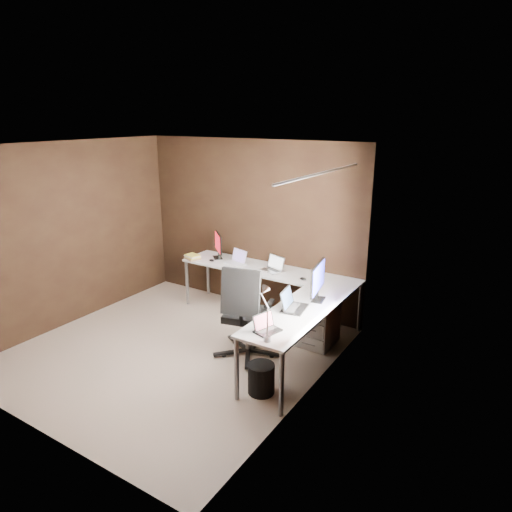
{
  "coord_description": "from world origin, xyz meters",
  "views": [
    {
      "loc": [
        3.57,
        -3.76,
        2.82
      ],
      "look_at": [
        0.62,
        0.95,
        1.09
      ],
      "focal_mm": 32.0,
      "sensor_mm": 36.0,
      "label": 1
    }
  ],
  "objects_px": {
    "office_chair": "(247,329)",
    "desk_lamp": "(265,306)",
    "monitor_right": "(318,279)",
    "book_stack": "(193,257)",
    "drawer_pedestal": "(318,321)",
    "monitor_left": "(218,244)",
    "laptop_silver": "(273,267)",
    "laptop_black_small": "(266,327)",
    "laptop_black_big": "(292,304)",
    "laptop_white": "(237,260)",
    "wastebasket": "(261,379)"
  },
  "relations": [
    {
      "from": "monitor_left",
      "to": "wastebasket",
      "type": "relative_size",
      "value": 1.18
    },
    {
      "from": "laptop_black_small",
      "to": "book_stack",
      "type": "bearing_deg",
      "value": 72.35
    },
    {
      "from": "drawer_pedestal",
      "to": "laptop_black_small",
      "type": "height_order",
      "value": "laptop_black_small"
    },
    {
      "from": "desk_lamp",
      "to": "office_chair",
      "type": "relative_size",
      "value": 0.45
    },
    {
      "from": "monitor_left",
      "to": "laptop_white",
      "type": "relative_size",
      "value": 1.14
    },
    {
      "from": "laptop_black_big",
      "to": "wastebasket",
      "type": "xyz_separation_m",
      "value": [
        -0.01,
        -0.63,
        -0.62
      ]
    },
    {
      "from": "book_stack",
      "to": "wastebasket",
      "type": "bearing_deg",
      "value": -34.81
    },
    {
      "from": "monitor_left",
      "to": "office_chair",
      "type": "bearing_deg",
      "value": 1.66
    },
    {
      "from": "book_stack",
      "to": "wastebasket",
      "type": "distance_m",
      "value": 2.65
    },
    {
      "from": "monitor_right",
      "to": "laptop_black_big",
      "type": "bearing_deg",
      "value": 149.51
    },
    {
      "from": "monitor_left",
      "to": "office_chair",
      "type": "xyz_separation_m",
      "value": [
        1.26,
        -1.15,
        -0.61
      ]
    },
    {
      "from": "laptop_black_big",
      "to": "book_stack",
      "type": "bearing_deg",
      "value": 58.52
    },
    {
      "from": "drawer_pedestal",
      "to": "wastebasket",
      "type": "relative_size",
      "value": 1.83
    },
    {
      "from": "drawer_pedestal",
      "to": "monitor_right",
      "type": "bearing_deg",
      "value": -70.63
    },
    {
      "from": "drawer_pedestal",
      "to": "monitor_left",
      "type": "relative_size",
      "value": 1.55
    },
    {
      "from": "drawer_pedestal",
      "to": "monitor_left",
      "type": "bearing_deg",
      "value": 167.68
    },
    {
      "from": "laptop_black_big",
      "to": "wastebasket",
      "type": "bearing_deg",
      "value": 168.98
    },
    {
      "from": "drawer_pedestal",
      "to": "laptop_black_big",
      "type": "xyz_separation_m",
      "value": [
        -0.03,
        -0.69,
        0.48
      ]
    },
    {
      "from": "laptop_silver",
      "to": "monitor_right",
      "type": "bearing_deg",
      "value": -17.19
    },
    {
      "from": "wastebasket",
      "to": "laptop_white",
      "type": "bearing_deg",
      "value": 130.87
    },
    {
      "from": "laptop_black_big",
      "to": "desk_lamp",
      "type": "height_order",
      "value": "desk_lamp"
    },
    {
      "from": "laptop_silver",
      "to": "wastebasket",
      "type": "distance_m",
      "value": 1.96
    },
    {
      "from": "drawer_pedestal",
      "to": "monitor_left",
      "type": "xyz_separation_m",
      "value": [
        -1.86,
        0.41,
        0.65
      ]
    },
    {
      "from": "wastebasket",
      "to": "laptop_black_small",
      "type": "bearing_deg",
      "value": 6.81
    },
    {
      "from": "drawer_pedestal",
      "to": "monitor_right",
      "type": "relative_size",
      "value": 1.09
    },
    {
      "from": "monitor_right",
      "to": "book_stack",
      "type": "xyz_separation_m",
      "value": [
        -2.27,
        0.46,
        -0.22
      ]
    },
    {
      "from": "drawer_pedestal",
      "to": "book_stack",
      "type": "xyz_separation_m",
      "value": [
        -2.16,
        0.15,
        0.46
      ]
    },
    {
      "from": "laptop_white",
      "to": "wastebasket",
      "type": "height_order",
      "value": "laptop_white"
    },
    {
      "from": "laptop_white",
      "to": "book_stack",
      "type": "xyz_separation_m",
      "value": [
        -0.68,
        -0.18,
        -0.01
      ]
    },
    {
      "from": "laptop_white",
      "to": "laptop_silver",
      "type": "distance_m",
      "value": 0.61
    },
    {
      "from": "wastebasket",
      "to": "desk_lamp",
      "type": "bearing_deg",
      "value": -45.99
    },
    {
      "from": "drawer_pedestal",
      "to": "book_stack",
      "type": "distance_m",
      "value": 2.21
    },
    {
      "from": "laptop_black_big",
      "to": "laptop_white",
      "type": "bearing_deg",
      "value": 44.73
    },
    {
      "from": "monitor_right",
      "to": "laptop_black_big",
      "type": "height_order",
      "value": "monitor_right"
    },
    {
      "from": "laptop_silver",
      "to": "office_chair",
      "type": "xyz_separation_m",
      "value": [
        0.26,
        -1.08,
        -0.43
      ]
    },
    {
      "from": "laptop_white",
      "to": "laptop_silver",
      "type": "bearing_deg",
      "value": 16.78
    },
    {
      "from": "laptop_black_small",
      "to": "book_stack",
      "type": "height_order",
      "value": "laptop_black_small"
    },
    {
      "from": "laptop_black_small",
      "to": "monitor_right",
      "type": "bearing_deg",
      "value": 10.81
    },
    {
      "from": "monitor_right",
      "to": "book_stack",
      "type": "distance_m",
      "value": 2.33
    },
    {
      "from": "monitor_right",
      "to": "laptop_black_big",
      "type": "distance_m",
      "value": 0.45
    },
    {
      "from": "monitor_left",
      "to": "laptop_silver",
      "type": "bearing_deg",
      "value": 40.3
    },
    {
      "from": "drawer_pedestal",
      "to": "laptop_silver",
      "type": "xyz_separation_m",
      "value": [
        -0.86,
        0.34,
        0.48
      ]
    },
    {
      "from": "laptop_silver",
      "to": "laptop_black_small",
      "type": "xyz_separation_m",
      "value": [
        0.87,
        -1.66,
        -0.01
      ]
    },
    {
      "from": "book_stack",
      "to": "desk_lamp",
      "type": "relative_size",
      "value": 0.53
    },
    {
      "from": "monitor_right",
      "to": "book_stack",
      "type": "relative_size",
      "value": 1.97
    },
    {
      "from": "wastebasket",
      "to": "monitor_right",
      "type": "bearing_deg",
      "value": 81.58
    },
    {
      "from": "office_chair",
      "to": "desk_lamp",
      "type": "bearing_deg",
      "value": -59.24
    },
    {
      "from": "monitor_right",
      "to": "office_chair",
      "type": "relative_size",
      "value": 0.47
    },
    {
      "from": "laptop_black_small",
      "to": "wastebasket",
      "type": "bearing_deg",
      "value": 113.22
    },
    {
      "from": "laptop_silver",
      "to": "office_chair",
      "type": "bearing_deg",
      "value": -59.87
    }
  ]
}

